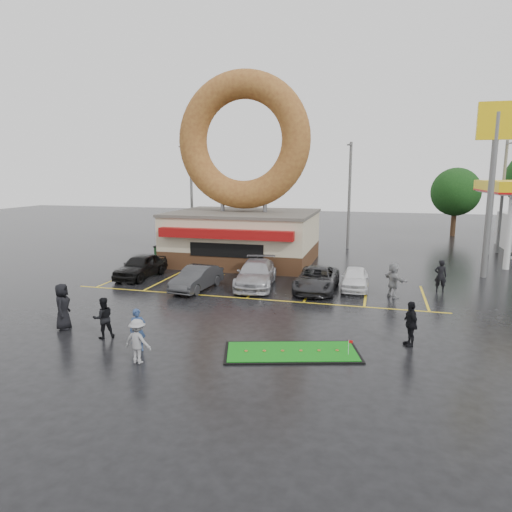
% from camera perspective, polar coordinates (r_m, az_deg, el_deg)
% --- Properties ---
extents(ground, '(120.00, 120.00, 0.00)m').
position_cam_1_polar(ground, '(20.81, -3.83, -7.75)').
color(ground, black).
rests_on(ground, ground).
extents(donut_shop, '(10.20, 8.70, 13.50)m').
position_cam_1_polar(donut_shop, '(33.11, -1.59, 6.90)').
color(donut_shop, '#472B19').
rests_on(donut_shop, ground).
extents(shell_sign, '(2.20, 0.36, 10.60)m').
position_cam_1_polar(shell_sign, '(31.40, 27.60, 10.88)').
color(shell_sign, slate).
rests_on(shell_sign, ground).
extents(streetlight_left, '(0.40, 2.21, 9.00)m').
position_cam_1_polar(streetlight_left, '(42.01, -8.11, 7.97)').
color(streetlight_left, slate).
rests_on(streetlight_left, ground).
extents(streetlight_mid, '(0.40, 2.21, 9.00)m').
position_cam_1_polar(streetlight_mid, '(39.73, 11.59, 7.73)').
color(streetlight_mid, slate).
rests_on(streetlight_mid, ground).
extents(streetlight_right, '(0.40, 2.21, 9.00)m').
position_cam_1_polar(streetlight_right, '(41.76, 28.46, 6.82)').
color(streetlight_right, slate).
rests_on(streetlight_right, ground).
extents(tree_far_d, '(4.90, 4.90, 7.00)m').
position_cam_1_polar(tree_far_d, '(51.30, 23.69, 7.34)').
color(tree_far_d, '#332114').
rests_on(tree_far_d, ground).
extents(car_black, '(1.95, 4.42, 1.48)m').
position_cam_1_polar(car_black, '(29.26, -14.21, -1.24)').
color(car_black, black).
rests_on(car_black, ground).
extents(car_dgrey, '(1.90, 4.16, 1.32)m').
position_cam_1_polar(car_dgrey, '(25.72, -7.42, -2.76)').
color(car_dgrey, '#303033').
rests_on(car_dgrey, ground).
extents(car_silver, '(2.70, 5.31, 1.48)m').
position_cam_1_polar(car_silver, '(26.23, 0.01, -2.24)').
color(car_silver, '#A4A4A9').
rests_on(car_silver, ground).
extents(car_grey, '(2.21, 4.72, 1.31)m').
position_cam_1_polar(car_grey, '(25.52, 7.58, -2.89)').
color(car_grey, '#2A2A2C').
rests_on(car_grey, ground).
extents(car_white, '(1.51, 3.64, 1.23)m').
position_cam_1_polar(car_white, '(26.23, 12.27, -2.75)').
color(car_white, white).
rests_on(car_white, ground).
extents(person_blue, '(0.69, 0.64, 1.58)m').
position_cam_1_polar(person_blue, '(17.45, -14.58, -8.93)').
color(person_blue, navy).
rests_on(person_blue, ground).
extents(person_blackjkt, '(1.01, 1.00, 1.64)m').
position_cam_1_polar(person_blackjkt, '(19.13, -18.55, -7.33)').
color(person_blackjkt, black).
rests_on(person_blackjkt, ground).
extents(person_hoodie, '(1.07, 0.70, 1.56)m').
position_cam_1_polar(person_hoodie, '(16.39, -14.57, -10.26)').
color(person_hoodie, gray).
rests_on(person_hoodie, ground).
extents(person_bystander, '(0.92, 1.11, 1.96)m').
position_cam_1_polar(person_bystander, '(20.71, -23.02, -5.83)').
color(person_bystander, black).
rests_on(person_bystander, ground).
extents(person_cameraman, '(0.74, 1.10, 1.73)m').
position_cam_1_polar(person_cameraman, '(18.31, 18.74, -8.00)').
color(person_cameraman, black).
rests_on(person_cameraman, ground).
extents(person_walker_near, '(1.47, 1.72, 1.86)m').
position_cam_1_polar(person_walker_near, '(24.97, 16.80, -2.88)').
color(person_walker_near, gray).
rests_on(person_walker_near, ground).
extents(person_walker_far, '(0.66, 0.44, 1.78)m').
position_cam_1_polar(person_walker_far, '(27.02, 22.07, -2.30)').
color(person_walker_far, black).
rests_on(person_walker_far, ground).
extents(dumpster, '(1.86, 1.29, 1.30)m').
position_cam_1_polar(dumpster, '(33.08, -10.75, 0.06)').
color(dumpster, '#183F1E').
rests_on(dumpster, ground).
extents(putting_green, '(5.26, 3.37, 0.61)m').
position_cam_1_polar(putting_green, '(16.99, 4.49, -11.87)').
color(putting_green, black).
rests_on(putting_green, ground).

